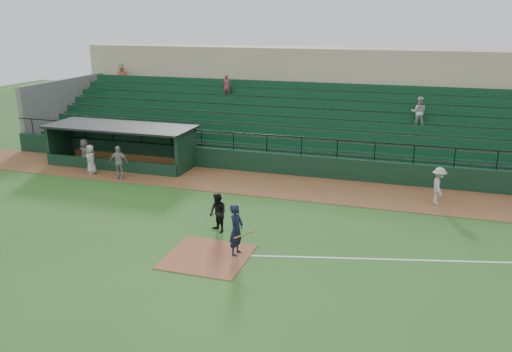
% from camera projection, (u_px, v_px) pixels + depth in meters
% --- Properties ---
extents(ground, '(90.00, 90.00, 0.00)m').
position_uv_depth(ground, '(217.00, 246.00, 20.18)').
color(ground, '#24541B').
rests_on(ground, ground).
extents(warning_track, '(40.00, 4.00, 0.03)m').
position_uv_depth(warning_track, '(273.00, 185.00, 27.47)').
color(warning_track, brown).
rests_on(warning_track, ground).
extents(home_plate_dirt, '(3.00, 3.00, 0.03)m').
position_uv_depth(home_plate_dirt, '(208.00, 257.00, 19.27)').
color(home_plate_dirt, brown).
rests_on(home_plate_dirt, ground).
extents(foul_line, '(17.49, 4.44, 0.01)m').
position_uv_depth(foul_line, '(433.00, 260.00, 18.97)').
color(foul_line, white).
rests_on(foul_line, ground).
extents(stadium_structure, '(38.00, 13.08, 6.40)m').
position_uv_depth(stadium_structure, '(308.00, 115.00, 34.51)').
color(stadium_structure, black).
rests_on(stadium_structure, ground).
extents(dugout, '(8.90, 3.20, 2.42)m').
position_uv_depth(dugout, '(125.00, 142.00, 31.31)').
color(dugout, black).
rests_on(dugout, ground).
extents(batter_at_plate, '(1.07, 0.77, 1.99)m').
position_uv_depth(batter_at_plate, '(236.00, 230.00, 19.18)').
color(batter_at_plate, black).
rests_on(batter_at_plate, ground).
extents(umpire, '(1.02, 0.98, 1.66)m').
position_uv_depth(umpire, '(218.00, 213.00, 21.31)').
color(umpire, black).
rests_on(umpire, ground).
extents(runner, '(0.81, 1.24, 1.79)m').
position_uv_depth(runner, '(439.00, 186.00, 24.41)').
color(runner, '#ACA7A1').
rests_on(runner, warning_track).
extents(dugout_player_a, '(1.14, 0.62, 1.85)m').
position_uv_depth(dugout_player_a, '(119.00, 162.00, 28.30)').
color(dugout_player_a, gray).
rests_on(dugout_player_a, warning_track).
extents(dugout_player_b, '(0.97, 0.91, 1.66)m').
position_uv_depth(dugout_player_b, '(91.00, 159.00, 29.27)').
color(dugout_player_b, '#A59F9B').
rests_on(dugout_player_b, warning_track).
extents(dugout_player_c, '(1.67, 1.15, 1.73)m').
position_uv_depth(dugout_player_c, '(85.00, 153.00, 30.53)').
color(dugout_player_c, gray).
rests_on(dugout_player_c, warning_track).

